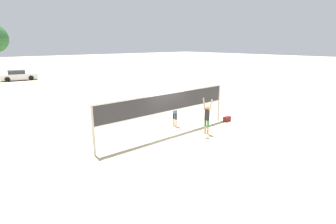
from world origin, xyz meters
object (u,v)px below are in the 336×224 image
Objects in this scene: volleyball_net at (168,105)px; player_blocker at (175,109)px; parked_car_near at (18,76)px; player_spiker at (207,116)px; gear_bag at (227,119)px; volleyball at (207,136)px.

volleyball_net is 4.28× the size of player_blocker.
player_blocker is 0.44× the size of parked_car_near.
gear_bag is at bearing -75.14° from player_spiker.
gear_bag is at bearing -7.41° from volleyball_net.
volleyball_net is 2.70m from volleyball.
player_spiker is 31.31m from parked_car_near.
player_spiker is at bearing 10.18° from player_blocker.
player_blocker reaches higher than player_spiker.
gear_bag is at bearing 20.25° from volleyball.
parked_car_near is (-1.26, 29.81, -1.07)m from volleyball_net.
gear_bag is (3.38, 1.25, 0.05)m from volleyball.
volleyball_net is 1.65m from player_blocker.
player_blocker is at bearing 10.18° from player_spiker.
volleyball_net reaches higher than volleyball.
volleyball_net is 40.22× the size of volleyball.
player_blocker is 2.86m from volleyball.
parked_car_near is at bearing 100.84° from gear_bag.
parked_car_near is (-5.82, 30.40, 0.47)m from gear_bag.
volleyball is at bearing -57.32° from volleyball_net.
parked_car_near is (-2.44, 31.65, 0.52)m from volleyball.
volleyball is at bearing -1.99° from player_blocker.
parked_car_near is at bearing -175.00° from player_blocker.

